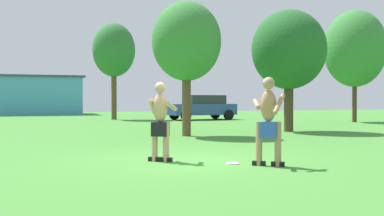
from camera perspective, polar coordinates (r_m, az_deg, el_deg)
name	(u,v)px	position (r m, az deg, el deg)	size (l,w,h in m)	color
ground_plane	(186,161)	(10.16, -0.69, -6.36)	(80.00, 80.00, 0.00)	#428433
player_with_cap	(268,117)	(9.37, 9.21, -1.03)	(0.73, 0.77, 1.76)	black
player_in_black	(160,120)	(9.95, -3.84, -1.45)	(0.69, 0.79, 1.67)	black
frisbee	(233,163)	(9.65, 4.94, -6.67)	(0.28, 0.28, 0.03)	white
car_blue_mid_lot	(202,107)	(30.33, 1.22, 0.13)	(4.48, 2.43, 1.58)	#2D478C
outbuilding_behind_lot	(7,95)	(43.37, -21.42, 1.45)	(12.55, 6.21, 3.32)	#4C9ED1
tree_left_field	(289,50)	(19.69, 11.61, 6.87)	(3.02, 3.02, 4.95)	#4C3823
tree_right_field	(355,49)	(28.88, 19.06, 6.79)	(3.53, 3.53, 6.45)	#4C3823
tree_behind_players	(114,50)	(31.22, -9.41, 6.87)	(2.75, 2.75, 6.27)	brown
tree_near_building	(186,42)	(16.95, -0.67, 7.98)	(2.48, 2.48, 4.80)	brown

